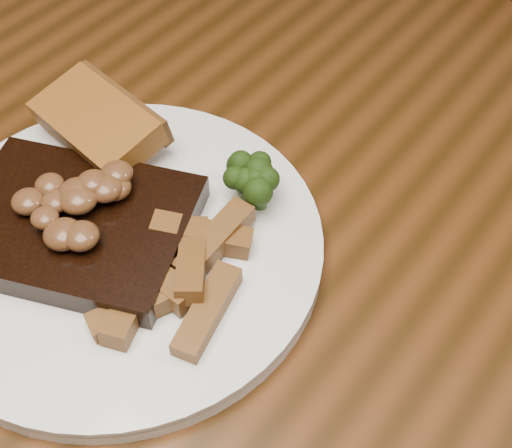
# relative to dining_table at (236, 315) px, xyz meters

# --- Properties ---
(dining_table) EXTENTS (1.60, 0.90, 0.75)m
(dining_table) POSITION_rel_dining_table_xyz_m (0.00, 0.00, 0.00)
(dining_table) COLOR #46230E
(dining_table) RESTS_ON ground
(chair_far) EXTENTS (0.50, 0.50, 0.82)m
(chair_far) POSITION_rel_dining_table_xyz_m (0.03, 0.61, -0.21)
(chair_far) COLOR black
(chair_far) RESTS_ON ground
(plate) EXTENTS (0.34, 0.34, 0.01)m
(plate) POSITION_rel_dining_table_xyz_m (-0.07, -0.05, 0.10)
(plate) COLOR white
(plate) RESTS_ON dining_table
(steak) EXTENTS (0.21, 0.18, 0.03)m
(steak) POSITION_rel_dining_table_xyz_m (-0.10, -0.07, 0.12)
(steak) COLOR black
(steak) RESTS_ON plate
(steak_bone) EXTENTS (0.13, 0.06, 0.02)m
(steak_bone) POSITION_rel_dining_table_xyz_m (-0.10, -0.13, 0.11)
(steak_bone) COLOR beige
(steak_bone) RESTS_ON plate
(mushroom_pile) EXTENTS (0.08, 0.08, 0.03)m
(mushroom_pile) POSITION_rel_dining_table_xyz_m (-0.10, -0.06, 0.14)
(mushroom_pile) COLOR #56321B
(mushroom_pile) RESTS_ON steak
(garlic_bread) EXTENTS (0.12, 0.07, 0.02)m
(garlic_bread) POSITION_rel_dining_table_xyz_m (-0.15, 0.01, 0.12)
(garlic_bread) COLOR brown
(garlic_bread) RESTS_ON plate
(potato_wedges) EXTENTS (0.10, 0.10, 0.02)m
(potato_wedges) POSITION_rel_dining_table_xyz_m (-0.01, -0.06, 0.12)
(potato_wedges) COLOR brown
(potato_wedges) RESTS_ON plate
(broccoli_cluster) EXTENTS (0.06, 0.06, 0.04)m
(broccoli_cluster) POSITION_rel_dining_table_xyz_m (-0.01, 0.04, 0.12)
(broccoli_cluster) COLOR #1B330B
(broccoli_cluster) RESTS_ON plate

